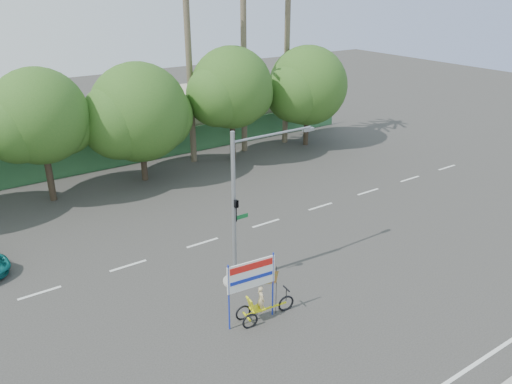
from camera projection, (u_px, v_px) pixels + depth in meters
ground at (337, 307)px, 20.66m from camera, size 120.00×120.00×0.00m
fence at (138, 149)px, 36.65m from camera, size 38.00×0.08×2.00m
building_right at (204, 112)px, 43.89m from camera, size 14.00×8.00×3.60m
tree_left at (39, 120)px, 28.77m from camera, size 6.66×5.60×8.07m
tree_center at (139, 115)px, 32.08m from camera, size 7.62×6.40×7.85m
tree_right at (231, 91)px, 35.39m from camera, size 6.90×5.80×8.36m
tree_far_right at (307, 88)px, 39.22m from camera, size 7.38×6.20×7.94m
palm_tall at (243, 11)px, 35.53m from camera, size 3.73×3.79×17.45m
palm_mid at (288, 24)px, 38.00m from camera, size 3.73×3.79×15.45m
palm_short at (188, 38)px, 33.84m from camera, size 3.73×3.79×14.45m
traffic_signal at (240, 222)px, 21.42m from camera, size 4.72×1.10×7.00m
trike_billboard at (258, 295)px, 19.48m from camera, size 2.97×0.79×2.92m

